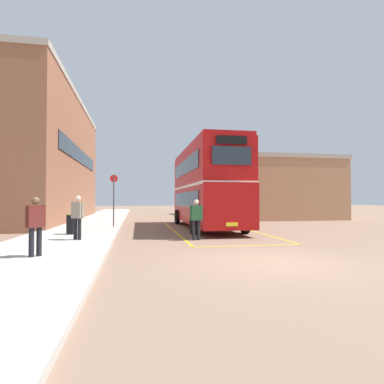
{
  "coord_description": "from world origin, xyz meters",
  "views": [
    {
      "loc": [
        -3.69,
        -8.21,
        1.69
      ],
      "look_at": [
        0.32,
        14.24,
        2.23
      ],
      "focal_mm": 30.08,
      "sensor_mm": 36.0,
      "label": 1
    }
  ],
  "objects_px": {
    "double_decker_bus": "(206,186)",
    "pedestrian_waiting_near": "(78,214)",
    "pedestrian_waiting_far": "(35,222)",
    "litter_bin": "(72,224)",
    "single_deck_bus": "(202,200)",
    "pedestrian_boarding": "(196,217)",
    "bus_stop_sign": "(114,196)"
  },
  "relations": [
    {
      "from": "pedestrian_boarding",
      "to": "pedestrian_waiting_far",
      "type": "xyz_separation_m",
      "value": [
        -5.21,
        -3.82,
        0.09
      ]
    },
    {
      "from": "pedestrian_boarding",
      "to": "litter_bin",
      "type": "xyz_separation_m",
      "value": [
        -5.34,
        1.97,
        -0.39
      ]
    },
    {
      "from": "pedestrian_waiting_far",
      "to": "bus_stop_sign",
      "type": "relative_size",
      "value": 0.55
    },
    {
      "from": "pedestrian_waiting_near",
      "to": "litter_bin",
      "type": "distance_m",
      "value": 2.28
    },
    {
      "from": "pedestrian_boarding",
      "to": "litter_bin",
      "type": "height_order",
      "value": "pedestrian_boarding"
    },
    {
      "from": "double_decker_bus",
      "to": "single_deck_bus",
      "type": "relative_size",
      "value": 1.12
    },
    {
      "from": "pedestrian_waiting_far",
      "to": "litter_bin",
      "type": "xyz_separation_m",
      "value": [
        -0.12,
        5.79,
        -0.48
      ]
    },
    {
      "from": "pedestrian_boarding",
      "to": "bus_stop_sign",
      "type": "bearing_deg",
      "value": 122.9
    },
    {
      "from": "double_decker_bus",
      "to": "pedestrian_waiting_far",
      "type": "bearing_deg",
      "value": -126.43
    },
    {
      "from": "double_decker_bus",
      "to": "bus_stop_sign",
      "type": "height_order",
      "value": "double_decker_bus"
    },
    {
      "from": "double_decker_bus",
      "to": "single_deck_bus",
      "type": "distance_m",
      "value": 15.68
    },
    {
      "from": "double_decker_bus",
      "to": "pedestrian_waiting_near",
      "type": "distance_m",
      "value": 8.58
    },
    {
      "from": "litter_bin",
      "to": "pedestrian_waiting_near",
      "type": "bearing_deg",
      "value": -73.95
    },
    {
      "from": "double_decker_bus",
      "to": "litter_bin",
      "type": "distance_m",
      "value": 8.02
    },
    {
      "from": "pedestrian_waiting_near",
      "to": "double_decker_bus",
      "type": "bearing_deg",
      "value": 41.41
    },
    {
      "from": "pedestrian_waiting_near",
      "to": "litter_bin",
      "type": "relative_size",
      "value": 1.9
    },
    {
      "from": "pedestrian_boarding",
      "to": "bus_stop_sign",
      "type": "xyz_separation_m",
      "value": [
        -3.73,
        5.77,
        0.94
      ]
    },
    {
      "from": "single_deck_bus",
      "to": "pedestrian_boarding",
      "type": "distance_m",
      "value": 21.33
    },
    {
      "from": "single_deck_bus",
      "to": "litter_bin",
      "type": "relative_size",
      "value": 10.73
    },
    {
      "from": "double_decker_bus",
      "to": "pedestrian_waiting_far",
      "type": "relative_size",
      "value": 6.61
    },
    {
      "from": "litter_bin",
      "to": "pedestrian_waiting_far",
      "type": "bearing_deg",
      "value": -88.77
    },
    {
      "from": "pedestrian_waiting_near",
      "to": "pedestrian_waiting_far",
      "type": "relative_size",
      "value": 1.05
    },
    {
      "from": "pedestrian_boarding",
      "to": "pedestrian_waiting_near",
      "type": "height_order",
      "value": "pedestrian_waiting_near"
    },
    {
      "from": "bus_stop_sign",
      "to": "litter_bin",
      "type": "bearing_deg",
      "value": -112.93
    },
    {
      "from": "litter_bin",
      "to": "bus_stop_sign",
      "type": "bearing_deg",
      "value": 67.07
    },
    {
      "from": "single_deck_bus",
      "to": "pedestrian_waiting_near",
      "type": "xyz_separation_m",
      "value": [
        -9.4,
        -20.96,
        -0.51
      ]
    },
    {
      "from": "pedestrian_waiting_far",
      "to": "single_deck_bus",
      "type": "bearing_deg",
      "value": 68.13
    },
    {
      "from": "double_decker_bus",
      "to": "pedestrian_boarding",
      "type": "xyz_separation_m",
      "value": [
        -1.63,
        -5.45,
        -1.53
      ]
    },
    {
      "from": "pedestrian_waiting_near",
      "to": "pedestrian_waiting_far",
      "type": "bearing_deg",
      "value": -97.57
    },
    {
      "from": "double_decker_bus",
      "to": "litter_bin",
      "type": "bearing_deg",
      "value": -153.48
    },
    {
      "from": "pedestrian_boarding",
      "to": "bus_stop_sign",
      "type": "distance_m",
      "value": 6.93
    },
    {
      "from": "pedestrian_boarding",
      "to": "bus_stop_sign",
      "type": "relative_size",
      "value": 0.57
    }
  ]
}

